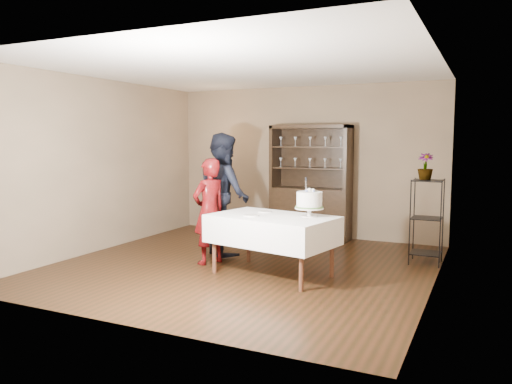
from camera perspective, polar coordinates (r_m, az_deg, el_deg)
floor at (r=7.04m, az=-1.40°, el=-8.38°), size 5.00×5.00×0.00m
ceiling at (r=6.88m, az=-1.46°, el=13.96°), size 5.00×5.00×0.00m
back_wall at (r=9.13m, az=5.62°, el=3.48°), size 5.00×0.02×2.70m
wall_left at (r=8.25m, az=-17.17°, el=2.98°), size 0.02×5.00×2.70m
wall_right at (r=6.13m, az=19.96°, el=1.93°), size 0.02×5.00×2.70m
china_hutch at (r=8.89m, az=6.26°, el=-1.03°), size 1.40×0.48×2.00m
plant_etagere at (r=7.42m, az=18.93°, el=-2.83°), size 0.42×0.42×1.20m
cake_table at (r=6.42m, az=1.86°, el=-4.34°), size 1.72×1.25×0.78m
woman at (r=7.04m, az=-5.36°, el=-2.19°), size 0.53×0.64×1.49m
man at (r=7.60m, az=-3.69°, el=-0.21°), size 1.14×1.13×1.85m
cake at (r=6.32m, az=6.12°, el=-1.03°), size 0.43×0.43×0.50m
plate_near at (r=6.36m, az=-0.53°, el=-2.70°), size 0.20×0.20×0.01m
plate_far at (r=6.69m, az=1.06°, el=-2.26°), size 0.22×0.22×0.01m
potted_plant at (r=7.36m, az=18.79°, el=2.78°), size 0.22×0.22×0.37m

